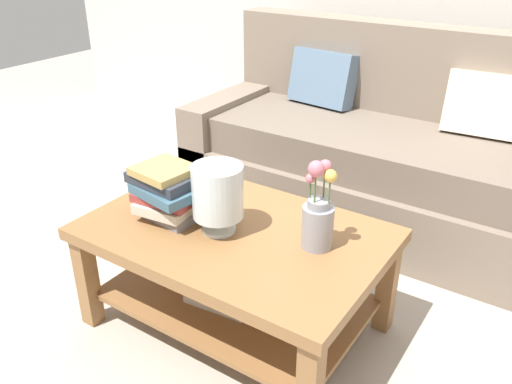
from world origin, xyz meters
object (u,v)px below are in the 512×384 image
object	(u,v)px
couch	(386,158)
glass_hurricane_vase	(218,193)
book_stack_main	(167,192)
flower_pitcher	(318,217)
coffee_table	(235,257)

from	to	relation	value
couch	glass_hurricane_vase	bearing A→B (deg)	-98.44
book_stack_main	flower_pitcher	distance (m)	0.62
coffee_table	book_stack_main	size ratio (longest dim) A/B	3.77
coffee_table	flower_pitcher	world-z (taller)	flower_pitcher
couch	coffee_table	bearing A→B (deg)	-96.75
couch	flower_pitcher	bearing A→B (deg)	-81.52
couch	coffee_table	distance (m)	1.27
book_stack_main	coffee_table	bearing A→B (deg)	14.77
couch	glass_hurricane_vase	distance (m)	1.35
coffee_table	flower_pitcher	size ratio (longest dim) A/B	3.32
glass_hurricane_vase	flower_pitcher	world-z (taller)	flower_pitcher
glass_hurricane_vase	flower_pitcher	bearing A→B (deg)	16.80
coffee_table	book_stack_main	xyz separation A→B (m)	(-0.28, -0.07, 0.25)
couch	flower_pitcher	world-z (taller)	couch
couch	book_stack_main	size ratio (longest dim) A/B	7.14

